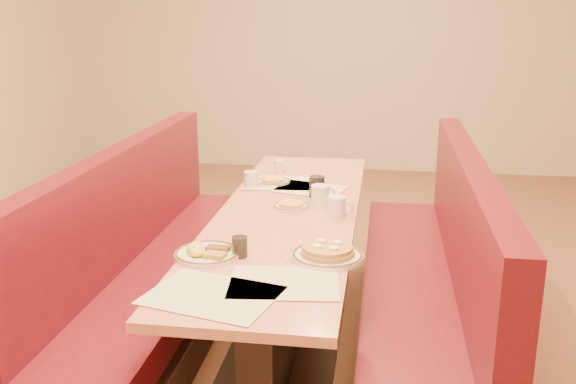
# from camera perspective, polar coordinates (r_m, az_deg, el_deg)

# --- Properties ---
(ground) EXTENTS (8.00, 8.00, 0.00)m
(ground) POSITION_cam_1_polar(r_m,az_deg,el_deg) (3.56, -0.07, -13.41)
(ground) COLOR #9E6647
(ground) RESTS_ON ground
(diner_table) EXTENTS (0.70, 2.50, 0.75)m
(diner_table) POSITION_cam_1_polar(r_m,az_deg,el_deg) (3.39, -0.07, -7.89)
(diner_table) COLOR black
(diner_table) RESTS_ON ground
(booth_left) EXTENTS (0.55, 2.50, 1.05)m
(booth_left) POSITION_cam_1_polar(r_m,az_deg,el_deg) (3.57, -11.87, -7.20)
(booth_left) COLOR #4C3326
(booth_left) RESTS_ON ground
(booth_right) EXTENTS (0.55, 2.50, 1.05)m
(booth_right) POSITION_cam_1_polar(r_m,az_deg,el_deg) (3.37, 12.47, -8.66)
(booth_right) COLOR #4C3326
(booth_right) RESTS_ON ground
(placemat_near_left) EXTENTS (0.52, 0.44, 0.00)m
(placemat_near_left) POSITION_cam_1_polar(r_m,az_deg,el_deg) (2.35, -6.76, -9.08)
(placemat_near_left) COLOR beige
(placemat_near_left) RESTS_ON diner_table
(placemat_near_right) EXTENTS (0.44, 0.35, 0.00)m
(placemat_near_right) POSITION_cam_1_polar(r_m,az_deg,el_deg) (2.44, -0.35, -8.06)
(placemat_near_right) COLOR beige
(placemat_near_right) RESTS_ON diner_table
(placemat_far_left) EXTENTS (0.46, 0.36, 0.00)m
(placemat_far_left) POSITION_cam_1_polar(r_m,az_deg,el_deg) (3.79, -0.63, 0.82)
(placemat_far_left) COLOR beige
(placemat_far_left) RESTS_ON diner_table
(placemat_far_right) EXTENTS (0.44, 0.37, 0.00)m
(placemat_far_right) POSITION_cam_1_polar(r_m,az_deg,el_deg) (3.66, 1.99, 0.27)
(placemat_far_right) COLOR beige
(placemat_far_right) RESTS_ON diner_table
(pancake_plate) EXTENTS (0.30, 0.30, 0.07)m
(pancake_plate) POSITION_cam_1_polar(r_m,az_deg,el_deg) (2.67, 3.53, -5.46)
(pancake_plate) COLOR silver
(pancake_plate) RESTS_ON diner_table
(eggs_plate) EXTENTS (0.28, 0.28, 0.06)m
(eggs_plate) POSITION_cam_1_polar(r_m,az_deg,el_deg) (2.71, -7.27, -5.37)
(eggs_plate) COLOR silver
(eggs_plate) RESTS_ON diner_table
(extra_plate_mid) EXTENTS (0.19, 0.19, 0.04)m
(extra_plate_mid) POSITION_cam_1_polar(r_m,az_deg,el_deg) (3.32, 0.28, -1.21)
(extra_plate_mid) COLOR silver
(extra_plate_mid) RESTS_ON diner_table
(extra_plate_far) EXTENTS (0.21, 0.21, 0.04)m
(extra_plate_far) POSITION_cam_1_polar(r_m,az_deg,el_deg) (3.79, -1.40, 1.01)
(extra_plate_far) COLOR silver
(extra_plate_far) RESTS_ON diner_table
(coffee_mug_a) EXTENTS (0.13, 0.09, 0.10)m
(coffee_mug_a) POSITION_cam_1_polar(r_m,az_deg,el_deg) (3.19, 4.40, -1.27)
(coffee_mug_a) COLOR silver
(coffee_mug_a) RESTS_ON diner_table
(coffee_mug_b) EXTENTS (0.12, 0.08, 0.09)m
(coffee_mug_b) POSITION_cam_1_polar(r_m,az_deg,el_deg) (3.71, -3.25, 1.17)
(coffee_mug_b) COLOR silver
(coffee_mug_b) RESTS_ON diner_table
(coffee_mug_c) EXTENTS (0.13, 0.10, 0.10)m
(coffee_mug_c) POSITION_cam_1_polar(r_m,az_deg,el_deg) (3.38, 2.94, -0.20)
(coffee_mug_c) COLOR silver
(coffee_mug_c) RESTS_ON diner_table
(coffee_mug_d) EXTENTS (0.10, 0.07, 0.08)m
(coffee_mug_d) POSITION_cam_1_polar(r_m,az_deg,el_deg) (4.04, -0.71, 2.34)
(coffee_mug_d) COLOR silver
(coffee_mug_d) RESTS_ON diner_table
(soda_tumbler_near) EXTENTS (0.06, 0.06, 0.09)m
(soda_tumbler_near) POSITION_cam_1_polar(r_m,az_deg,el_deg) (2.68, -4.31, -4.89)
(soda_tumbler_near) COLOR black
(soda_tumbler_near) RESTS_ON diner_table
(soda_tumbler_mid) EXTENTS (0.08, 0.08, 0.12)m
(soda_tumbler_mid) POSITION_cam_1_polar(r_m,az_deg,el_deg) (3.51, 2.58, 0.47)
(soda_tumbler_mid) COLOR black
(soda_tumbler_mid) RESTS_ON diner_table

